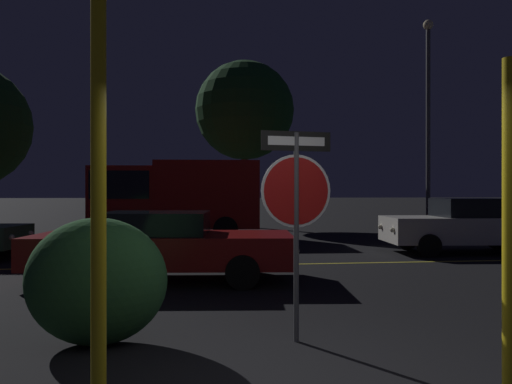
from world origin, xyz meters
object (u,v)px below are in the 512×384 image
passing_car_2 (162,245)px  street_lamp (428,110)px  hedge_bush_1 (97,281)px  stop_sign (296,193)px  delivery_truck (173,195)px  yellow_pole_right (510,237)px  tree_1 (245,111)px  passing_car_3 (466,226)px  yellow_pole_left (99,187)px

passing_car_2 → street_lamp: bearing=136.8°
hedge_bush_1 → passing_car_2: bearing=83.6°
stop_sign → delivery_truck: size_ratio=0.40×
yellow_pole_right → passing_car_2: size_ratio=0.53×
hedge_bush_1 → tree_1: tree_1 is taller
passing_car_2 → passing_car_3: passing_car_3 is taller
passing_car_3 → yellow_pole_left: bearing=143.2°
stop_sign → street_lamp: (7.49, 12.20, 3.05)m
delivery_truck → tree_1: size_ratio=0.75×
delivery_truck → street_lamp: size_ratio=0.73×
yellow_pole_right → hedge_bush_1: yellow_pole_right is taller
hedge_bush_1 → yellow_pole_left: bearing=-78.7°
passing_car_2 → delivery_truck: 8.60m
yellow_pole_right → passing_car_3: (5.04, 9.45, -0.60)m
stop_sign → hedge_bush_1: stop_sign is taller
passing_car_3 → tree_1: tree_1 is taller
yellow_pole_right → delivery_truck: (-3.18, 14.68, 0.22)m
hedge_bush_1 → passing_car_2: 3.98m
hedge_bush_1 → passing_car_3: 11.16m
yellow_pole_right → yellow_pole_left: bearing=173.4°
street_lamp → passing_car_3: bearing=-104.4°
yellow_pole_left → delivery_truck: bearing=90.5°
stop_sign → passing_car_3: stop_sign is taller
delivery_truck → tree_1: 7.45m
hedge_bush_1 → street_lamp: (9.69, 12.07, 4.02)m
street_lamp → yellow_pole_left: bearing=-123.9°
stop_sign → yellow_pole_left: 2.50m
yellow_pole_right → street_lamp: bearing=66.2°
yellow_pole_right → street_lamp: size_ratio=0.33×
delivery_truck → street_lamp: 9.97m
yellow_pole_left → street_lamp: size_ratio=0.43×
yellow_pole_left → street_lamp: 16.99m
passing_car_3 → street_lamp: bearing=-9.5°
yellow_pole_right → hedge_bush_1: size_ratio=1.75×
stop_sign → street_lamp: street_lamp is taller
street_lamp → tree_1: size_ratio=1.03×
stop_sign → street_lamp: 14.63m
stop_sign → delivery_truck: bearing=90.8°
hedge_bush_1 → delivery_truck: bearing=88.9°
delivery_truck → yellow_pole_right: bearing=-165.2°
street_lamp → tree_1: bearing=136.9°
yellow_pole_right → hedge_bush_1: (-3.42, 2.17, -0.64)m
passing_car_3 → tree_1: 12.78m
yellow_pole_right → passing_car_3: 10.72m
yellow_pole_left → delivery_truck: yellow_pole_left is taller
yellow_pole_left → street_lamp: bearing=56.1°
stop_sign → yellow_pole_left: (-1.84, -1.69, 0.05)m
yellow_pole_left → passing_car_3: size_ratio=0.76×
passing_car_3 → yellow_pole_right: bearing=156.8°
stop_sign → tree_1: 18.55m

